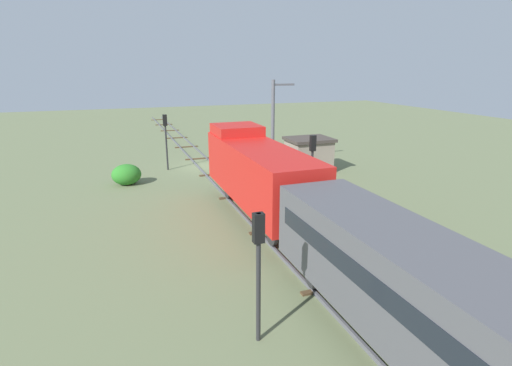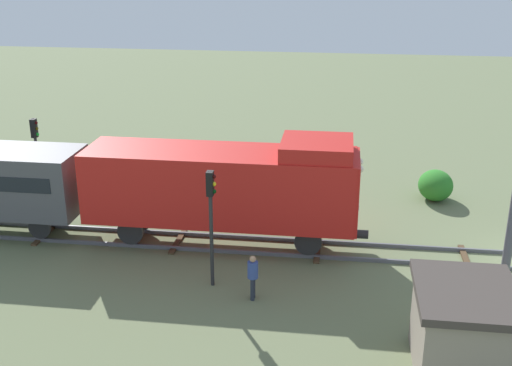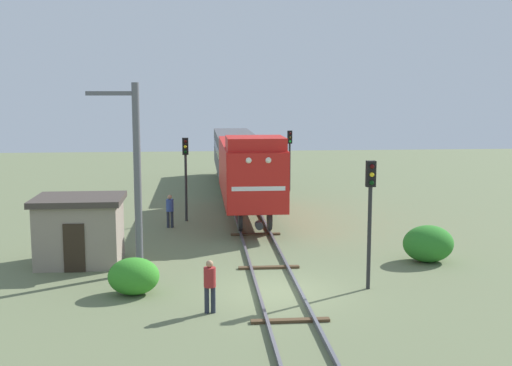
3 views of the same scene
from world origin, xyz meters
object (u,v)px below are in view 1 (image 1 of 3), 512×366
traffic_signal_far (258,254)px  worker_by_signal (310,185)px  locomotive (257,170)px  relay_hut (309,154)px  traffic_signal_near (166,132)px  passenger_car_leading (443,306)px  worker_near_track (226,149)px  catenary_mast (274,123)px  traffic_signal_mid (312,159)px

traffic_signal_far → worker_by_signal: size_ratio=2.49×
locomotive → relay_hut: 11.30m
locomotive → traffic_signal_near: bearing=-75.9°
locomotive → passenger_car_leading: 13.34m
worker_near_track → catenary_mast: catenary_mast is taller
locomotive → relay_hut: size_ratio=3.31×
traffic_signal_near → relay_hut: bearing=157.8°
worker_near_track → passenger_car_leading: bearing=-51.7°
traffic_signal_far → traffic_signal_mid: bearing=-125.1°
traffic_signal_near → traffic_signal_far: (0.40, 22.58, -0.20)m
traffic_signal_mid → worker_near_track: bearing=-86.1°
traffic_signal_mid → worker_by_signal: (-0.80, -1.62, -2.11)m
passenger_car_leading → locomotive: bearing=-90.0°
relay_hut → worker_by_signal: bearing=63.5°
traffic_signal_far → catenary_mast: bearing=-113.6°
passenger_car_leading → worker_near_track: passenger_car_leading is taller
traffic_signal_mid → worker_by_signal: bearing=-116.3°
traffic_signal_near → traffic_signal_far: size_ratio=1.07×
worker_near_track → worker_by_signal: bearing=-38.9°
worker_by_signal → catenary_mast: size_ratio=0.24×
traffic_signal_mid → relay_hut: size_ratio=1.28×
passenger_car_leading → worker_by_signal: 15.70m
locomotive → worker_by_signal: locomotive is taller
worker_by_signal → catenary_mast: bearing=82.0°
traffic_signal_mid → worker_near_track: traffic_signal_mid is taller
worker_near_track → worker_by_signal: (-1.80, 12.99, 0.00)m
traffic_signal_near → relay_hut: 11.69m
worker_by_signal → relay_hut: bearing=61.5°
passenger_car_leading → traffic_signal_near: traffic_signal_near is taller
traffic_signal_far → relay_hut: size_ratio=1.21×
locomotive → traffic_signal_mid: size_ratio=2.59×
worker_by_signal → traffic_signal_far: bearing=-125.9°
passenger_car_leading → worker_near_track: bearing=-94.9°
traffic_signal_far → worker_by_signal: (-7.80, -11.59, -1.94)m
passenger_car_leading → traffic_signal_far: traffic_signal_far is taller
traffic_signal_near → worker_by_signal: bearing=123.9°
locomotive → worker_near_track: locomotive is taller
worker_near_track → catenary_mast: (-2.67, 4.74, 2.86)m
passenger_car_leading → catenary_mast: 23.88m
traffic_signal_mid → traffic_signal_near: bearing=-62.4°
traffic_signal_near → catenary_mast: 8.74m
relay_hut → traffic_signal_mid: bearing=63.6°
locomotive → worker_near_track: size_ratio=6.82×
worker_near_track → relay_hut: (-5.10, 6.37, 0.40)m
worker_near_track → relay_hut: bearing=-8.1°
traffic_signal_near → traffic_signal_far: bearing=89.0°
traffic_signal_near → catenary_mast: bearing=161.6°
worker_near_track → traffic_signal_mid: bearing=-42.9°
passenger_car_leading → traffic_signal_mid: traffic_signal_mid is taller
locomotive → traffic_signal_mid: (-3.40, -0.09, 0.33)m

